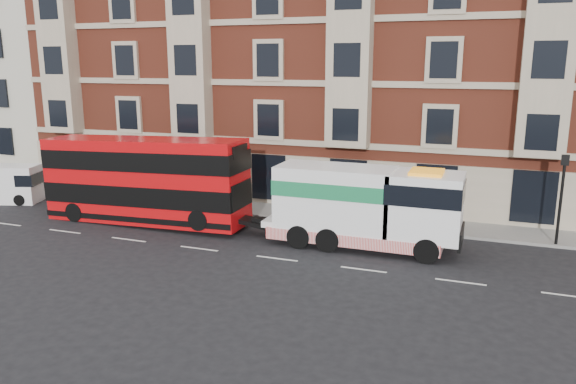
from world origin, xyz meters
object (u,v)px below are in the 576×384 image
Objects in this scene: double_decker_bus at (145,179)px; tow_truck at (362,206)px; box_van at (3,184)px; pedestrian at (171,192)px.

tow_truck is at bearing 0.00° from double_decker_bus.
box_van is (-11.29, 0.90, -1.32)m from double_decker_bus.
box_van is (-23.35, 0.90, -0.89)m from tow_truck.
double_decker_bus is 1.25× the size of tow_truck.
pedestrian is (-0.40, 3.22, -1.47)m from double_decker_bus.
pedestrian is at bearing 165.52° from tow_truck.
box_van is at bearing 175.45° from double_decker_bus.
tow_truck is (12.06, 0.00, -0.43)m from double_decker_bus.
double_decker_bus is 6.68× the size of pedestrian.
double_decker_bus is 3.56m from pedestrian.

